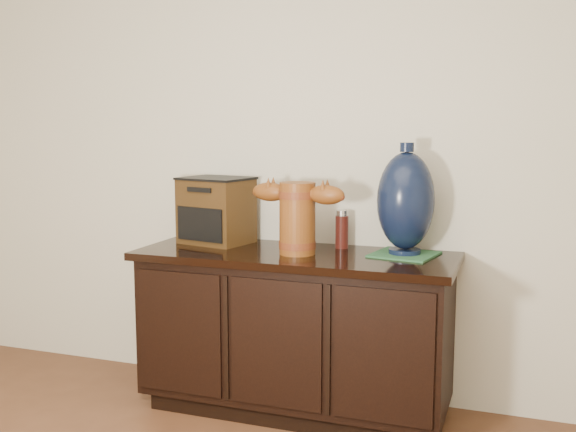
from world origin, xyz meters
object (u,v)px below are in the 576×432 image
at_px(terracotta_vessel, 297,214).
at_px(lamp_base, 406,201).
at_px(spray_can, 342,230).
at_px(sideboard, 295,330).
at_px(tv_radio, 216,210).

xyz_separation_m(terracotta_vessel, lamp_base, (0.46, 0.13, 0.06)).
bearing_deg(terracotta_vessel, spray_can, 61.65).
bearing_deg(sideboard, lamp_base, 12.29).
bearing_deg(lamp_base, terracotta_vessel, -163.77).
bearing_deg(sideboard, tv_radio, 166.06).
xyz_separation_m(sideboard, spray_can, (0.17, 0.18, 0.46)).
bearing_deg(terracotta_vessel, lamp_base, 23.85).
height_order(sideboard, terracotta_vessel, terracotta_vessel).
bearing_deg(sideboard, terracotta_vessel, -55.93).
distance_m(lamp_base, spray_can, 0.35).
distance_m(sideboard, terracotta_vessel, 0.55).
bearing_deg(lamp_base, tv_radio, 179.58).
relative_size(terracotta_vessel, tv_radio, 1.23).
distance_m(tv_radio, spray_can, 0.63).
relative_size(terracotta_vessel, spray_can, 2.55).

